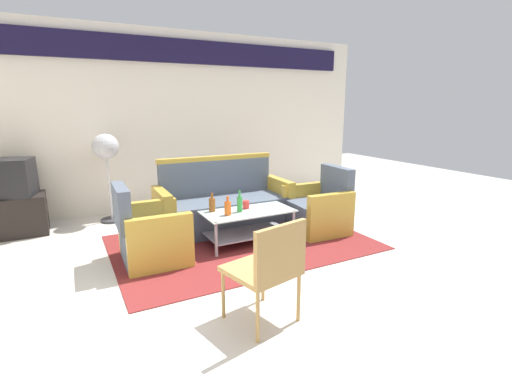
{
  "coord_description": "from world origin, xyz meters",
  "views": [
    {
      "loc": [
        -1.91,
        -3.0,
        1.67
      ],
      "look_at": [
        0.09,
        0.81,
        0.65
      ],
      "focal_mm": 26.13,
      "sensor_mm": 36.0,
      "label": 1
    }
  ],
  "objects": [
    {
      "name": "ground_plane",
      "position": [
        0.0,
        0.0,
        0.0
      ],
      "size": [
        14.0,
        14.0,
        0.0
      ],
      "primitive_type": "plane",
      "color": "beige"
    },
    {
      "name": "wall_back",
      "position": [
        0.0,
        3.05,
        1.48
      ],
      "size": [
        6.52,
        0.19,
        2.8
      ],
      "color": "silver",
      "rests_on": "ground"
    },
    {
      "name": "rug",
      "position": [
        -0.05,
        0.91,
        0.01
      ],
      "size": [
        3.03,
        2.05,
        0.01
      ],
      "primitive_type": "cube",
      "color": "maroon",
      "rests_on": "ground"
    },
    {
      "name": "couch",
      "position": [
        -0.03,
        1.54,
        0.32
      ],
      "size": [
        1.82,
        0.78,
        0.96
      ],
      "rotation": [
        0.0,
        0.0,
        3.12
      ],
      "color": "#4C5666",
      "rests_on": "rug"
    },
    {
      "name": "armchair_left",
      "position": [
        -1.16,
        0.88,
        0.29
      ],
      "size": [
        0.72,
        0.77,
        0.85
      ],
      "rotation": [
        0.0,
        0.0,
        -1.59
      ],
      "color": "#4C5666",
      "rests_on": "rug"
    },
    {
      "name": "armchair_right",
      "position": [
        1.05,
        0.84,
        0.29
      ],
      "size": [
        0.74,
        0.8,
        0.85
      ],
      "rotation": [
        0.0,
        0.0,
        1.51
      ],
      "color": "#4C5666",
      "rests_on": "rug"
    },
    {
      "name": "coffee_table",
      "position": [
        0.01,
        0.9,
        0.27
      ],
      "size": [
        1.1,
        0.6,
        0.4
      ],
      "color": "silver",
      "rests_on": "rug"
    },
    {
      "name": "bottle_brown",
      "position": [
        -0.38,
        1.06,
        0.5
      ],
      "size": [
        0.08,
        0.08,
        0.23
      ],
      "color": "brown",
      "rests_on": "coffee_table"
    },
    {
      "name": "bottle_orange",
      "position": [
        -0.27,
        0.83,
        0.5
      ],
      "size": [
        0.08,
        0.08,
        0.22
      ],
      "color": "#D85919",
      "rests_on": "coffee_table"
    },
    {
      "name": "bottle_green",
      "position": [
        -0.09,
        0.89,
        0.51
      ],
      "size": [
        0.06,
        0.06,
        0.26
      ],
      "color": "#2D8C38",
      "rests_on": "coffee_table"
    },
    {
      "name": "cup",
      "position": [
        0.04,
        0.98,
        0.46
      ],
      "size": [
        0.08,
        0.08,
        0.1
      ],
      "primitive_type": "cylinder",
      "color": "red",
      "rests_on": "coffee_table"
    },
    {
      "name": "tv_stand",
      "position": [
        -2.56,
        2.55,
        0.26
      ],
      "size": [
        0.8,
        0.5,
        0.52
      ],
      "primitive_type": "cube",
      "color": "black",
      "rests_on": "ground"
    },
    {
      "name": "television",
      "position": [
        -2.56,
        2.55,
        0.76
      ],
      "size": [
        0.68,
        0.56,
        0.48
      ],
      "rotation": [
        0.0,
        0.0,
        2.92
      ],
      "color": "black",
      "rests_on": "tv_stand"
    },
    {
      "name": "pedestal_fan",
      "position": [
        -1.36,
        2.6,
        1.01
      ],
      "size": [
        0.36,
        0.36,
        1.27
      ],
      "color": "#2D2D33",
      "rests_on": "ground"
    },
    {
      "name": "wicker_chair",
      "position": [
        -0.63,
        -0.76,
        0.49
      ],
      "size": [
        0.57,
        0.57,
        0.84
      ],
      "rotation": [
        0.0,
        0.0,
        0.22
      ],
      "color": "#AD844C",
      "rests_on": "ground"
    }
  ]
}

